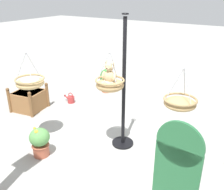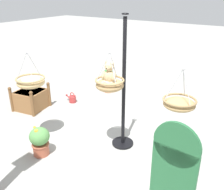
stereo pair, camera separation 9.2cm
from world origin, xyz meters
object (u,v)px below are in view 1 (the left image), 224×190
teddy_bear (109,75)px  potted_plant_fern_front (106,80)px  wooden_planter_box (29,100)px  display_sign_board (177,168)px  hanging_basket_right_low (30,82)px  display_pole_central (123,108)px  hanging_basket_with_teddy (110,84)px  potted_plant_tall_leafy (40,141)px  hanging_basket_left_high (180,103)px  watering_can (71,99)px

teddy_bear → potted_plant_fern_front: 3.24m
wooden_planter_box → display_sign_board: size_ratio=0.55×
teddy_bear → wooden_planter_box: teddy_bear is taller
hanging_basket_right_low → wooden_planter_box: size_ratio=0.81×
display_pole_central → hanging_basket_with_teddy: bearing=59.0°
potted_plant_fern_front → potted_plant_tall_leafy: (-0.71, 3.38, -0.07)m
potted_plant_fern_front → teddy_bear: bearing=124.4°
display_sign_board → hanging_basket_with_teddy: bearing=-32.9°
teddy_bear → potted_plant_tall_leafy: (0.99, 0.89, -1.25)m
display_pole_central → hanging_basket_left_high: bearing=172.2°
hanging_basket_with_teddy → teddy_bear: hanging_basket_with_teddy is taller
hanging_basket_with_teddy → wooden_planter_box: 2.98m
hanging_basket_with_teddy → potted_plant_tall_leafy: (0.99, 0.91, -1.06)m
hanging_basket_with_teddy → watering_can: bearing=-30.5°
teddy_bear → potted_plant_fern_front: bearing=-55.6°
display_pole_central → display_sign_board: 1.99m
wooden_planter_box → display_sign_board: display_sign_board is taller
hanging_basket_left_high → wooden_planter_box: size_ratio=0.78×
display_pole_central → hanging_basket_right_low: 1.89m
display_pole_central → wooden_planter_box: display_pole_central is taller
watering_can → display_sign_board: bearing=148.4°
hanging_basket_with_teddy → potted_plant_fern_front: (1.70, -2.47, -0.98)m
potted_plant_tall_leafy → display_sign_board: 2.71m
display_pole_central → hanging_basket_left_high: display_pole_central is taller
display_pole_central → watering_can: 2.57m
potted_plant_fern_front → watering_can: size_ratio=2.08×
potted_plant_tall_leafy → display_sign_board: size_ratio=0.38×
display_pole_central → hanging_basket_left_high: size_ratio=3.80×
watering_can → hanging_basket_left_high: bearing=161.3°
potted_plant_fern_front → display_sign_board: display_sign_board is taller
wooden_planter_box → display_sign_board: bearing=162.3°
watering_can → wooden_planter_box: bearing=54.4°
hanging_basket_with_teddy → potted_plant_tall_leafy: size_ratio=1.21×
hanging_basket_right_low → display_sign_board: 3.19m
display_sign_board → hanging_basket_left_high: bearing=-72.3°
hanging_basket_with_teddy → wooden_planter_box: bearing=-7.1°
hanging_basket_left_high → potted_plant_fern_front: bearing=-38.6°
hanging_basket_left_high → watering_can: size_ratio=1.95×
display_sign_board → watering_can: size_ratio=4.54×
hanging_basket_with_teddy → hanging_basket_right_low: size_ratio=1.02×
wooden_planter_box → potted_plant_tall_leafy: (-1.76, 1.26, 0.04)m
potted_plant_tall_leafy → display_sign_board: (-2.64, 0.15, 0.63)m
teddy_bear → hanging_basket_with_teddy: bearing=-90.0°
display_pole_central → hanging_basket_right_low: bearing=26.3°
potted_plant_fern_front → display_sign_board: 4.90m
teddy_bear → potted_plant_tall_leafy: size_ratio=0.72×
hanging_basket_right_low → wooden_planter_box: bearing=-35.4°
hanging_basket_left_high → wooden_planter_box: (4.03, -0.25, -1.00)m
hanging_basket_left_high → wooden_planter_box: hanging_basket_left_high is taller
hanging_basket_right_low → watering_can: size_ratio=2.03×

